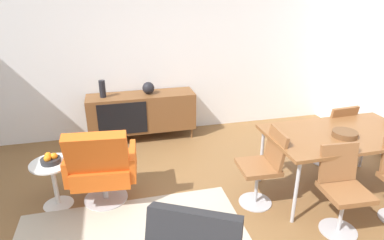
{
  "coord_description": "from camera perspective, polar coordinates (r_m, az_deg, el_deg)",
  "views": [
    {
      "loc": [
        -0.47,
        -2.45,
        2.24
      ],
      "look_at": [
        0.28,
        0.56,
        0.96
      ],
      "focal_mm": 30.91,
      "sensor_mm": 36.0,
      "label": 1
    }
  ],
  "objects": [
    {
      "name": "ground_plane",
      "position": [
        3.35,
        -2.49,
        -19.58
      ],
      "size": [
        8.32,
        8.32,
        0.0
      ],
      "primitive_type": "plane",
      "color": "brown"
    },
    {
      "name": "wall_back",
      "position": [
        5.14,
        -8.79,
        12.71
      ],
      "size": [
        6.8,
        0.12,
        2.8
      ],
      "primitive_type": "cube",
      "color": "white",
      "rests_on": "ground_plane"
    },
    {
      "name": "sideboard",
      "position": [
        5.09,
        -8.67,
        1.39
      ],
      "size": [
        1.6,
        0.45,
        0.72
      ],
      "color": "brown",
      "rests_on": "ground_plane"
    },
    {
      "name": "vase_cobalt",
      "position": [
        4.99,
        -7.54,
        5.5
      ],
      "size": [
        0.18,
        0.18,
        0.18
      ],
      "color": "black",
      "rests_on": "sideboard"
    },
    {
      "name": "vase_sculptural_dark",
      "position": [
        4.95,
        -15.21,
        5.21
      ],
      "size": [
        0.09,
        0.09,
        0.25
      ],
      "color": "black",
      "rests_on": "sideboard"
    },
    {
      "name": "dining_table",
      "position": [
        3.96,
        24.19,
        -2.63
      ],
      "size": [
        1.6,
        0.9,
        0.74
      ],
      "color": "brown",
      "rests_on": "ground_plane"
    },
    {
      "name": "wooden_bowl_on_table",
      "position": [
        3.86,
        24.86,
        -2.21
      ],
      "size": [
        0.26,
        0.26,
        0.06
      ],
      "primitive_type": "cylinder",
      "color": "brown",
      "rests_on": "dining_table"
    },
    {
      "name": "dining_chair_back_right",
      "position": [
        4.66,
        23.16,
        -1.9
      ],
      "size": [
        0.43,
        0.45,
        0.86
      ],
      "color": "brown",
      "rests_on": "ground_plane"
    },
    {
      "name": "dining_chair_near_window",
      "position": [
        3.61,
        12.26,
        -7.57
      ],
      "size": [
        0.44,
        0.42,
        0.86
      ],
      "color": "brown",
      "rests_on": "ground_plane"
    },
    {
      "name": "dining_chair_front_left",
      "position": [
        3.48,
        24.5,
        -10.43
      ],
      "size": [
        0.42,
        0.45,
        0.86
      ],
      "color": "brown",
      "rests_on": "ground_plane"
    },
    {
      "name": "lounge_chair_red",
      "position": [
        3.65,
        -15.38,
        -7.58
      ],
      "size": [
        0.77,
        0.71,
        0.95
      ],
      "color": "#D85919",
      "rests_on": "ground_plane"
    },
    {
      "name": "side_table_round",
      "position": [
        3.86,
        -22.7,
        -9.37
      ],
      "size": [
        0.44,
        0.44,
        0.52
      ],
      "color": "white",
      "rests_on": "ground_plane"
    },
    {
      "name": "fruit_bowl",
      "position": [
        3.75,
        -23.24,
        -6.24
      ],
      "size": [
        0.2,
        0.2,
        0.11
      ],
      "color": "#262628",
      "rests_on": "side_table_round"
    }
  ]
}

